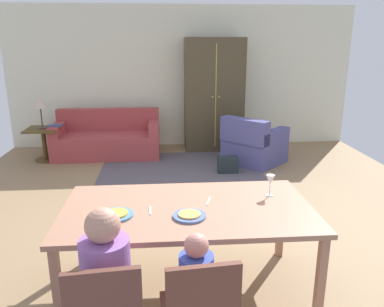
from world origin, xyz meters
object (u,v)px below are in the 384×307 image
object	(u,v)px
side_table	(44,140)
table_lamp	(40,104)
book_lower	(56,127)
couch	(108,139)
plate_near_child	(189,216)
wine_glass	(270,181)
person_child	(195,302)
armchair	(253,145)
dining_table	(188,214)
person_man	(108,295)
handbag	(228,165)
book_upper	(55,126)
armoire	(214,95)
plate_near_man	(117,215)

from	to	relation	value
side_table	table_lamp	bearing A→B (deg)	135.00
book_lower	couch	bearing A→B (deg)	16.43
plate_near_child	wine_glass	world-z (taller)	wine_glass
person_child	book_lower	bearing A→B (deg)	113.79
person_child	armchair	world-z (taller)	person_child
armchair	side_table	size ratio (longest dim) A/B	2.08
dining_table	person_man	world-z (taller)	person_man
handbag	book_upper	bearing A→B (deg)	162.71
dining_table	armoire	size ratio (longest dim) A/B	0.94
person_man	book_lower	world-z (taller)	person_man
dining_table	book_lower	size ratio (longest dim) A/B	8.97
table_lamp	handbag	world-z (taller)	table_lamp
plate_near_child	armoire	distance (m)	4.71
person_man	armchair	bearing A→B (deg)	65.37
couch	table_lamp	size ratio (longest dim) A/B	3.49
person_man	couch	distance (m)	4.90
plate_near_child	book_upper	bearing A→B (deg)	116.70
couch	side_table	xyz separation A→B (m)	(-1.06, -0.26, 0.08)
dining_table	book_upper	size ratio (longest dim) A/B	8.97
plate_near_man	book_lower	distance (m)	4.27
couch	dining_table	bearing A→B (deg)	-73.87
couch	book_upper	distance (m)	0.94
person_child	armchair	xyz separation A→B (m)	(1.36, 4.16, -0.11)
wine_glass	book_upper	bearing A→B (deg)	126.68
dining_table	side_table	size ratio (longest dim) A/B	3.40
person_child	armoire	world-z (taller)	armoire
person_man	armoire	bearing A→B (deg)	75.40
person_child	couch	size ratio (longest dim) A/B	0.49
dining_table	couch	distance (m)	4.32
dining_table	book_upper	bearing A→B (deg)	117.76
armchair	side_table	xyz separation A→B (m)	(-3.61, 0.44, 0.06)
book_lower	person_man	bearing A→B (deg)	-72.09
dining_table	armchair	xyz separation A→B (m)	(1.36, 3.43, -0.38)
person_child	armoire	size ratio (longest dim) A/B	0.44
book_upper	handbag	world-z (taller)	book_upper
plate_near_man	person_child	world-z (taller)	person_child
plate_near_man	side_table	xyz separation A→B (m)	(-1.71, 3.99, -0.39)
person_man	wine_glass	bearing A→B (deg)	35.62
armchair	wine_glass	bearing A→B (deg)	-101.25
armchair	book_lower	size ratio (longest dim) A/B	5.50
dining_table	wine_glass	size ratio (longest dim) A/B	10.62
person_man	side_table	size ratio (longest dim) A/B	1.91
armoire	plate_near_man	bearing A→B (deg)	-106.38
table_lamp	book_lower	size ratio (longest dim) A/B	2.45
dining_table	wine_glass	distance (m)	0.76
dining_table	table_lamp	size ratio (longest dim) A/B	3.66
couch	book_upper	world-z (taller)	couch
person_child	table_lamp	distance (m)	5.15
plate_near_child	book_lower	world-z (taller)	plate_near_child
person_child	book_upper	xyz separation A→B (m)	(-2.03, 4.59, 0.19)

